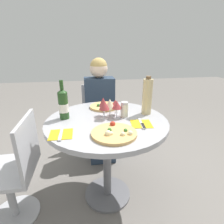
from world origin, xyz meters
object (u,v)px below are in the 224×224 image
Objects in this scene: chair_behind_diner at (100,119)px; wine_bottle at (63,104)px; dining_table at (107,134)px; seated_diner at (100,113)px; tall_carafe at (147,97)px; pizza_large at (114,133)px; chair_empty_side at (14,173)px.

chair_behind_diner is 2.77× the size of wine_bottle.
chair_behind_diner is at bearing 65.85° from wine_bottle.
dining_table is 0.80× the size of seated_diner.
seated_diner reaches higher than tall_carafe.
pizza_large is 0.98× the size of wine_bottle.
chair_empty_side is at bearing -173.05° from dining_table.
chair_behind_diner reaches higher than pizza_large.
wine_bottle is (-0.35, -0.78, 0.47)m from chair_behind_diner.
dining_table is 0.89m from chair_behind_diner.
chair_empty_side is (-0.73, -0.09, -0.23)m from dining_table.
seated_diner is (-0.00, -0.14, 0.13)m from chair_behind_diner.
chair_empty_side is at bearing 166.59° from pizza_large.
pizza_large is at bearing 89.78° from seated_diner.
wine_bottle reaches higher than chair_empty_side.
seated_diner reaches higher than pizza_large.
tall_carafe reaches higher than chair_behind_diner.
seated_diner reaches higher than dining_table.
dining_table is 0.30m from pizza_large.
chair_empty_side is 1.21m from tall_carafe.
chair_behind_diner is at bearing 113.22° from tall_carafe.
tall_carafe reaches higher than pizza_large.
tall_carafe is (0.34, 0.34, 0.14)m from pizza_large.
tall_carafe is at bearing 117.56° from seated_diner.
seated_diner reaches higher than chair_behind_diner.
wine_bottle is at bearing -67.56° from chair_empty_side.
tall_carafe is (0.34, -0.79, 0.51)m from chair_behind_diner.
tall_carafe is at bearing -0.24° from wine_bottle.
wine_bottle is at bearing 167.40° from dining_table.
wine_bottle is (-0.33, 0.07, 0.25)m from dining_table.
pizza_large is (0.01, -0.27, 0.14)m from dining_table.
chair_empty_side reaches higher than dining_table.
chair_behind_diner is 1.20m from chair_empty_side.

